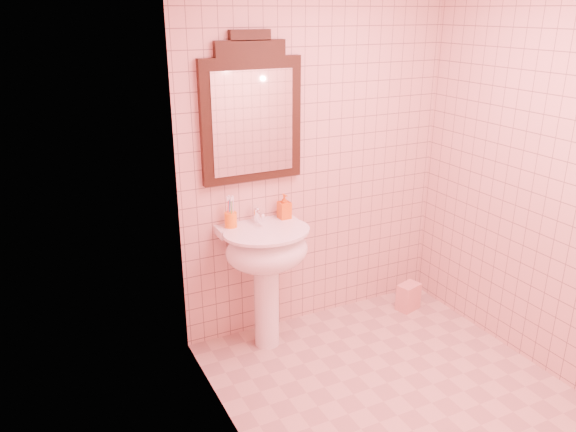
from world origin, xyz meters
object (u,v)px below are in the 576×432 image
soap_dispenser (284,206)px  towel (408,297)px  mirror (252,114)px  toothbrush_cup (231,220)px  pedestal_sink (267,258)px

soap_dispenser → towel: 1.31m
mirror → toothbrush_cup: mirror is taller
toothbrush_cup → pedestal_sink: bearing=-38.0°
pedestal_sink → towel: (1.19, -0.04, -0.56)m
pedestal_sink → soap_dispenser: bearing=35.1°
soap_dispenser → toothbrush_cup: bearing=176.7°
pedestal_sink → soap_dispenser: 0.38m
soap_dispenser → pedestal_sink: bearing=-147.3°
mirror → soap_dispenser: size_ratio=5.46×
pedestal_sink → toothbrush_cup: size_ratio=4.61×
toothbrush_cup → soap_dispenser: (0.39, -0.01, 0.03)m
toothbrush_cup → soap_dispenser: 0.39m
mirror → soap_dispenser: bearing=-16.9°
pedestal_sink → soap_dispenser: soap_dispenser is taller
pedestal_sink → toothbrush_cup: (-0.19, 0.15, 0.25)m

